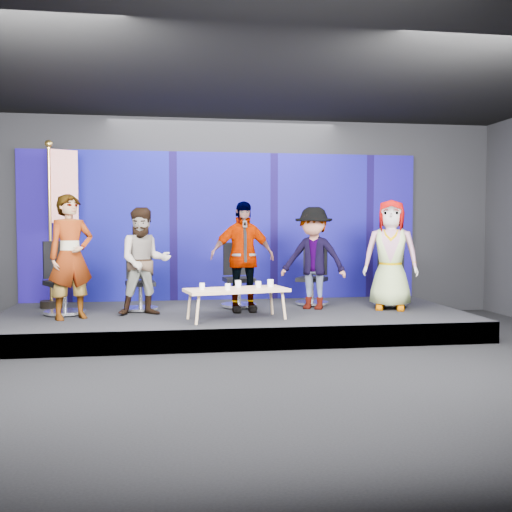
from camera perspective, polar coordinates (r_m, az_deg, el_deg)
The scene contains 21 objects.
ground at distance 6.41m, azimuth 0.02°, elevation -11.47°, with size 10.00×10.00×0.00m, color black.
room_walls at distance 6.26m, azimuth 0.02°, elevation 10.59°, with size 10.02×8.02×3.51m.
riser at distance 8.81m, azimuth -2.34°, elevation -6.49°, with size 7.00×3.00×0.30m, color black.
backdrop at distance 10.13m, azimuth -3.20°, elevation 2.98°, with size 7.00×0.08×2.60m, color #15085F.
chair_a at distance 8.90m, azimuth -18.72°, elevation -3.27°, with size 0.83×0.83×1.08m.
panelist_a at distance 8.37m, azimuth -18.03°, elevation -0.08°, with size 0.64×0.42×1.75m, color black.
chair_b at distance 9.01m, azimuth -11.51°, elevation -3.32°, with size 0.62×0.62×0.97m.
panelist_b at distance 8.48m, azimuth -11.11°, elevation -0.53°, with size 0.77×0.60×1.58m, color black.
chair_c at distance 9.20m, azimuth -1.79°, elevation -3.00°, with size 0.63×0.63×1.04m.
panelist_c at distance 8.66m, azimuth -1.39°, elevation -0.07°, with size 0.98×0.41×1.68m, color black.
chair_d at distance 9.52m, azimuth 5.68°, elevation -2.91°, with size 0.76×0.76×0.99m.
panelist_d at distance 8.98m, azimuth 5.76°, elevation -0.21°, with size 1.04×0.60×1.60m, color black.
chair_e at distance 9.68m, azimuth 13.30°, elevation -2.74°, with size 0.78×0.78×1.06m.
panelist_e at distance 9.14m, azimuth 13.31°, elevation 0.13°, with size 0.84×0.55×1.72m, color black.
coffee_table at distance 7.96m, azimuth -1.97°, elevation -3.52°, with size 1.50×0.87×0.43m.
mug_a at distance 7.89m, azimuth -5.41°, elevation -3.01°, with size 0.07×0.07×0.09m, color silver.
mug_b at distance 7.78m, azimuth -2.85°, elevation -3.08°, with size 0.07×0.07×0.09m, color silver.
mug_c at distance 8.09m, azimuth -1.79°, elevation -2.80°, with size 0.09×0.09×0.10m, color silver.
mug_d at distance 8.01m, azimuth 0.23°, elevation -2.88°, with size 0.08×0.08×0.10m, color silver.
mug_e at distance 8.17m, azimuth 1.45°, elevation -2.73°, with size 0.09×0.09×0.11m, color silver.
flag_stand at distance 9.65m, azimuth -19.11°, elevation 3.47°, with size 0.60×0.35×2.66m.
Camera 1 is at (-0.89, -6.14, 1.60)m, focal length 40.00 mm.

